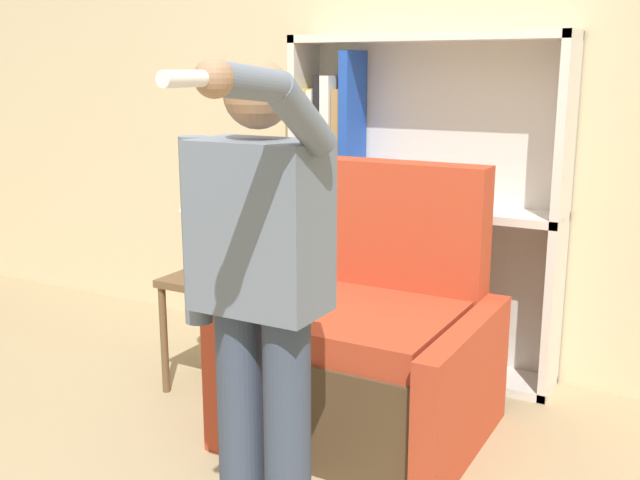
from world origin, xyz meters
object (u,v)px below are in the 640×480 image
object	(u,v)px
bookcase	(389,209)
table_lamp	(208,190)
armchair	(370,349)
person_standing	(258,287)
side_table	(212,298)

from	to	relation	value
bookcase	table_lamp	xyz separation A→B (m)	(-0.60, -0.74, 0.16)
armchair	table_lamp	distance (m)	1.06
armchair	table_lamp	size ratio (longest dim) A/B	2.08
person_standing	side_table	size ratio (longest dim) A/B	2.76
bookcase	person_standing	distance (m)	1.71
bookcase	side_table	size ratio (longest dim) A/B	3.00
bookcase	armchair	distance (m)	0.92
armchair	bookcase	bearing A→B (deg)	108.32
bookcase	table_lamp	bearing A→B (deg)	-129.08
person_standing	table_lamp	world-z (taller)	person_standing
person_standing	side_table	distance (m)	1.38
armchair	table_lamp	world-z (taller)	armchair
table_lamp	armchair	bearing A→B (deg)	-0.64
armchair	side_table	size ratio (longest dim) A/B	2.00
bookcase	side_table	distance (m)	1.02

